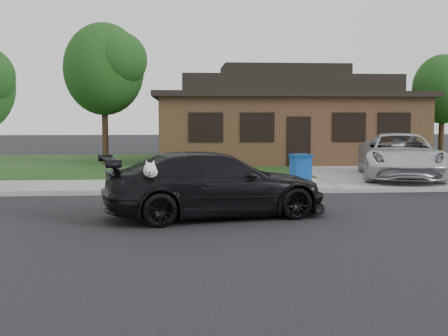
{
  "coord_description": "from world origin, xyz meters",
  "views": [
    {
      "loc": [
        -1.01,
        -12.84,
        2.26
      ],
      "look_at": [
        -0.06,
        -0.15,
        1.1
      ],
      "focal_mm": 45.0,
      "sensor_mm": 36.0,
      "label": 1
    }
  ],
  "objects": [
    {
      "name": "tree_0",
      "position": [
        -4.34,
        12.88,
        4.48
      ],
      "size": [
        3.78,
        3.6,
        6.34
      ],
      "color": "#332114",
      "rests_on": "ground"
    },
    {
      "name": "driveway",
      "position": [
        6.0,
        10.0,
        0.07
      ],
      "size": [
        4.5,
        13.0,
        0.14
      ],
      "primitive_type": "cube",
      "color": "gray",
      "rests_on": "ground"
    },
    {
      "name": "curb",
      "position": [
        0.0,
        3.5,
        0.06
      ],
      "size": [
        60.0,
        0.12,
        0.12
      ],
      "primitive_type": "cube",
      "color": "gray",
      "rests_on": "ground"
    },
    {
      "name": "minivan",
      "position": [
        6.55,
        6.12,
        0.92
      ],
      "size": [
        3.92,
        6.08,
        1.56
      ],
      "primitive_type": "imported",
      "rotation": [
        0.0,
        0.0,
        -0.26
      ],
      "color": "silver",
      "rests_on": "driveway"
    },
    {
      "name": "sidewalk",
      "position": [
        0.0,
        5.0,
        0.06
      ],
      "size": [
        60.0,
        3.0,
        0.12
      ],
      "primitive_type": "cube",
      "color": "gray",
      "rests_on": "ground"
    },
    {
      "name": "lawn",
      "position": [
        0.0,
        13.0,
        0.07
      ],
      "size": [
        60.0,
        13.0,
        0.13
      ],
      "primitive_type": "cube",
      "color": "#193814",
      "rests_on": "ground"
    },
    {
      "name": "house",
      "position": [
        4.0,
        15.0,
        2.13
      ],
      "size": [
        12.6,
        8.6,
        4.65
      ],
      "color": "#422B1C",
      "rests_on": "ground"
    },
    {
      "name": "ground",
      "position": [
        0.0,
        0.0,
        0.0
      ],
      "size": [
        120.0,
        120.0,
        0.0
      ],
      "primitive_type": "plane",
      "color": "black",
      "rests_on": "ground"
    },
    {
      "name": "tree_1",
      "position": [
        12.14,
        14.4,
        3.71
      ],
      "size": [
        3.15,
        3.0,
        5.25
      ],
      "color": "#332114",
      "rests_on": "ground"
    },
    {
      "name": "sedan",
      "position": [
        -0.27,
        -0.26,
        0.74
      ],
      "size": [
        5.42,
        3.15,
        1.48
      ],
      "rotation": [
        0.0,
        0.0,
        1.79
      ],
      "color": "black",
      "rests_on": "ground"
    },
    {
      "name": "recycling_bin",
      "position": [
        2.71,
        4.52,
        0.61
      ],
      "size": [
        0.69,
        0.69,
        0.97
      ],
      "rotation": [
        0.0,
        0.0,
        0.2
      ],
      "color": "navy",
      "rests_on": "sidewalk"
    }
  ]
}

